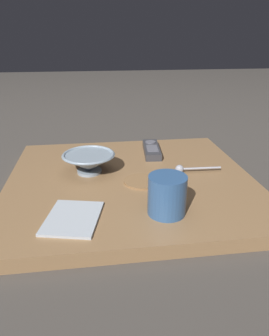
% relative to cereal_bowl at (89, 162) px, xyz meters
% --- Properties ---
extents(ground_plane, '(6.00, 6.00, 0.00)m').
position_rel_cereal_bowl_xyz_m(ground_plane, '(-0.05, -0.11, -0.07)').
color(ground_plane, '#47423D').
extents(table, '(0.62, 0.67, 0.03)m').
position_rel_cereal_bowl_xyz_m(table, '(-0.05, -0.11, -0.05)').
color(table, '#936D47').
rests_on(table, ground).
extents(cereal_bowl, '(0.15, 0.15, 0.06)m').
position_rel_cereal_bowl_xyz_m(cereal_bowl, '(0.00, 0.00, 0.00)').
color(cereal_bowl, '#8C9EAD').
rests_on(cereal_bowl, table).
extents(coffee_mug, '(0.11, 0.08, 0.09)m').
position_rel_cereal_bowl_xyz_m(coffee_mug, '(-0.24, -0.17, 0.01)').
color(coffee_mug, '#33598C').
rests_on(coffee_mug, table).
extents(teaspoon, '(0.02, 0.13, 0.02)m').
position_rel_cereal_bowl_xyz_m(teaspoon, '(-0.04, -0.27, -0.02)').
color(teaspoon, '#A3A5B2').
rests_on(teaspoon, table).
extents(tv_remote_near, '(0.16, 0.06, 0.03)m').
position_rel_cereal_bowl_xyz_m(tv_remote_near, '(0.13, -0.21, -0.02)').
color(tv_remote_near, '#38383D').
rests_on(tv_remote_near, table).
extents(drink_coaster, '(0.09, 0.09, 0.01)m').
position_rel_cereal_bowl_xyz_m(drink_coaster, '(-0.08, -0.14, -0.03)').
color(drink_coaster, olive).
rests_on(drink_coaster, table).
extents(folded_napkin, '(0.16, 0.14, 0.01)m').
position_rel_cereal_bowl_xyz_m(folded_napkin, '(-0.24, 0.04, -0.03)').
color(folded_napkin, '#B2BCC6').
rests_on(folded_napkin, table).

